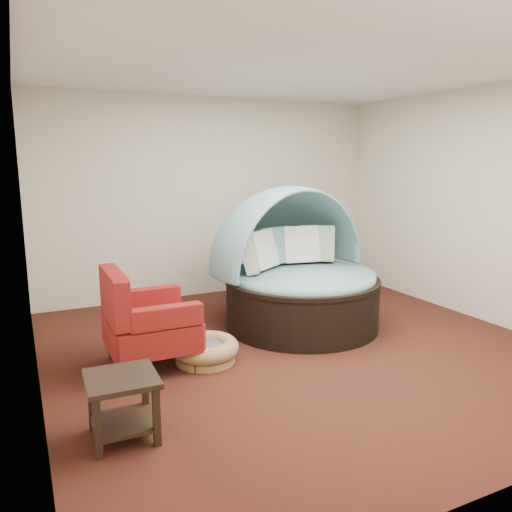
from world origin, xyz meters
name	(u,v)px	position (x,y,z in m)	size (l,w,h in m)	color
floor	(300,348)	(0.00, 0.00, 0.00)	(5.00, 5.00, 0.00)	#411E12
wall_back	(213,198)	(0.00, 2.50, 1.40)	(5.00, 5.00, 0.00)	beige
wall_left	(27,229)	(-2.50, 0.00, 1.40)	(5.00, 5.00, 0.00)	beige
wall_right	(480,205)	(2.50, 0.00, 1.40)	(5.00, 5.00, 0.00)	beige
ceiling	(305,66)	(0.00, 0.00, 2.80)	(5.00, 5.00, 0.00)	white
canopy_daybed	(296,262)	(0.35, 0.70, 0.76)	(2.15, 2.10, 1.65)	black
pet_basket	(205,350)	(-1.02, 0.09, 0.12)	(0.86, 0.86, 0.23)	olive
red_armchair	(145,322)	(-1.56, 0.22, 0.44)	(0.82, 0.83, 0.96)	black
side_table	(123,398)	(-2.00, -0.94, 0.30)	(0.50, 0.50, 0.46)	black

